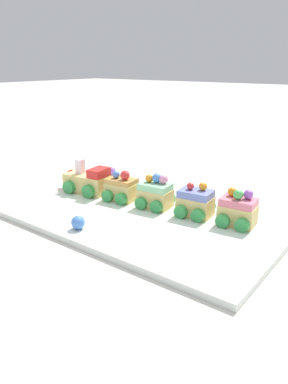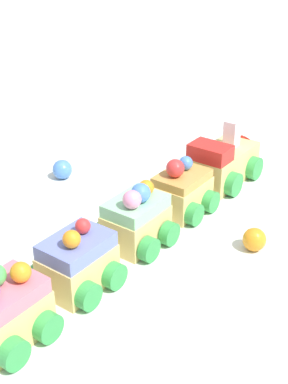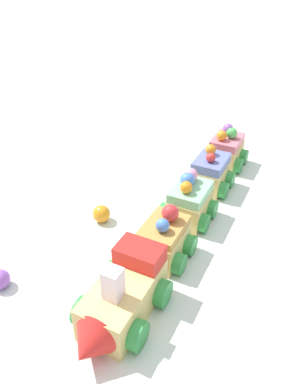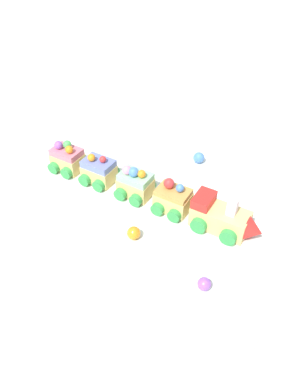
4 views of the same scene
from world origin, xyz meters
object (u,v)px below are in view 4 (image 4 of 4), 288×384
(gumball_blue, at_px, (199,158))
(gumball_orange, at_px, (134,233))
(cake_train_locomotive, at_px, (224,219))
(cake_car_blueberry, at_px, (99,171))
(gumball_purple, at_px, (204,284))
(cake_car_strawberry, at_px, (68,159))
(cake_car_mint, at_px, (135,184))
(cake_car_caramel, at_px, (173,199))

(gumball_blue, distance_m, gumball_orange, 0.27)
(cake_train_locomotive, height_order, gumball_orange, cake_train_locomotive)
(cake_car_blueberry, relative_size, gumball_purple, 3.34)
(cake_car_strawberry, height_order, gumball_purple, cake_car_strawberry)
(cake_car_mint, height_order, gumball_purple, cake_car_mint)
(cake_car_caramel, bearing_deg, cake_car_blueberry, -179.90)
(cake_train_locomotive, bearing_deg, cake_car_blueberry, -179.98)
(cake_car_mint, relative_size, cake_car_blueberry, 1.00)
(cake_car_mint, xyz_separation_m, gumball_purple, (0.23, -0.12, -0.02))
(cake_car_mint, relative_size, gumball_blue, 2.92)
(cake_train_locomotive, distance_m, gumball_blue, 0.21)
(gumball_purple, bearing_deg, cake_car_mint, 152.88)
(cake_car_strawberry, distance_m, gumball_blue, 0.29)
(cake_train_locomotive, xyz_separation_m, cake_car_caramel, (-0.10, -0.01, -0.00))
(cake_car_mint, relative_size, gumball_orange, 3.02)
(cake_car_caramel, distance_m, gumball_blue, 0.17)
(cake_car_caramel, height_order, cake_car_mint, cake_car_mint)
(cake_train_locomotive, xyz_separation_m, gumball_purple, (0.04, -0.14, -0.01))
(cake_train_locomotive, relative_size, gumball_purple, 6.08)
(cake_train_locomotive, distance_m, cake_car_strawberry, 0.36)
(cake_train_locomotive, distance_m, gumball_purple, 0.14)
(gumball_blue, relative_size, gumball_purple, 1.14)
(cake_car_strawberry, bearing_deg, gumball_purple, -19.80)
(cake_car_blueberry, distance_m, gumball_blue, 0.23)
(cake_car_caramel, height_order, gumball_blue, cake_car_caramel)
(gumball_orange, xyz_separation_m, gumball_purple, (0.15, -0.02, -0.00))
(gumball_blue, relative_size, gumball_orange, 1.04)
(cake_car_strawberry, relative_size, gumball_purple, 3.34)
(gumball_orange, relative_size, gumball_purple, 1.10)
(gumball_purple, bearing_deg, cake_train_locomotive, 105.29)
(cake_train_locomotive, bearing_deg, gumball_purple, -80.70)
(cake_car_mint, distance_m, gumball_orange, 0.12)
(cake_car_caramel, relative_size, cake_car_strawberry, 1.00)
(cake_train_locomotive, bearing_deg, cake_car_strawberry, -179.98)
(cake_train_locomotive, bearing_deg, gumball_orange, -141.23)
(cake_train_locomotive, relative_size, cake_car_strawberry, 1.82)
(cake_car_mint, bearing_deg, gumball_blue, 69.21)
(gumball_purple, bearing_deg, cake_car_blueberry, 161.26)
(cake_car_mint, bearing_deg, cake_car_caramel, 0.43)
(cake_car_caramel, distance_m, gumball_orange, 0.11)
(cake_train_locomotive, height_order, cake_car_strawberry, cake_train_locomotive)
(cake_car_blueberry, xyz_separation_m, gumball_orange, (0.16, -0.09, -0.01))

